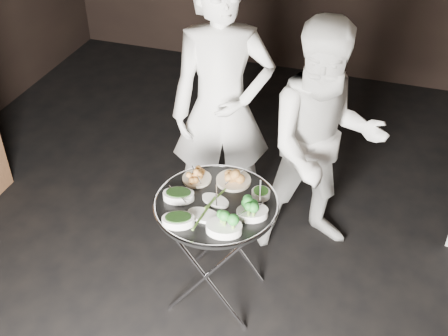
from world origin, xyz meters
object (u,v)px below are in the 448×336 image
(tray_stand, at_px, (217,247))
(serving_tray, at_px, (216,204))
(waiter_right, at_px, (323,144))
(waiter_left, at_px, (222,110))

(tray_stand, relative_size, serving_tray, 1.07)
(serving_tray, height_order, waiter_right, waiter_right)
(tray_stand, bearing_deg, serving_tray, 180.00)
(tray_stand, distance_m, waiter_left, 0.95)
(serving_tray, relative_size, waiter_right, 0.43)
(tray_stand, distance_m, waiter_right, 0.97)
(serving_tray, bearing_deg, waiter_right, 55.48)
(waiter_left, bearing_deg, tray_stand, -96.43)
(serving_tray, height_order, waiter_left, waiter_left)
(serving_tray, distance_m, waiter_right, 0.88)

